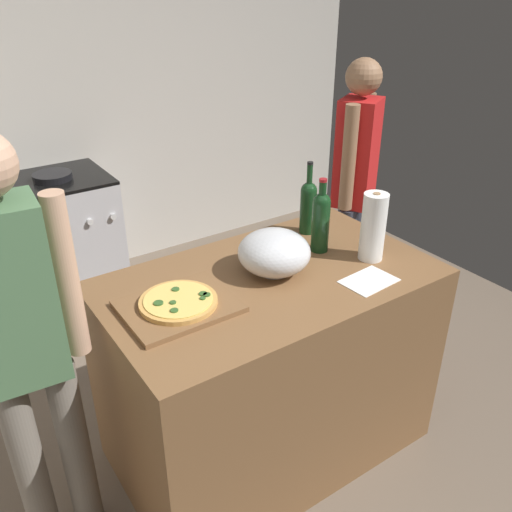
% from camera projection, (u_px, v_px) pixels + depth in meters
% --- Properties ---
extents(ground_plane, '(4.43, 3.47, 0.02)m').
position_uv_depth(ground_plane, '(197.00, 367.00, 3.09)').
color(ground_plane, '#6B5B4C').
extents(kitchen_wall_rear, '(4.43, 0.10, 2.60)m').
position_uv_depth(kitchen_wall_rear, '(78.00, 89.00, 3.56)').
color(kitchen_wall_rear, '#BCB7AD').
rests_on(kitchen_wall_rear, ground_plane).
extents(counter, '(1.35, 0.79, 0.91)m').
position_uv_depth(counter, '(269.00, 367.00, 2.38)').
color(counter, brown).
rests_on(counter, ground_plane).
extents(cutting_board, '(0.40, 0.32, 0.02)m').
position_uv_depth(cutting_board, '(179.00, 306.00, 1.95)').
color(cutting_board, brown).
rests_on(cutting_board, counter).
extents(pizza, '(0.28, 0.28, 0.03)m').
position_uv_depth(pizza, '(178.00, 301.00, 1.94)').
color(pizza, tan).
rests_on(pizza, cutting_board).
extents(mixing_bowl, '(0.29, 0.29, 0.18)m').
position_uv_depth(mixing_bowl, '(274.00, 252.00, 2.15)').
color(mixing_bowl, '#B2B2B7').
rests_on(mixing_bowl, counter).
extents(paper_towel_roll, '(0.10, 0.10, 0.29)m').
position_uv_depth(paper_towel_roll, '(373.00, 227.00, 2.23)').
color(paper_towel_roll, white).
rests_on(paper_towel_roll, counter).
extents(wine_bottle_amber, '(0.08, 0.08, 0.33)m').
position_uv_depth(wine_bottle_amber, '(321.00, 219.00, 2.30)').
color(wine_bottle_amber, '#143819').
rests_on(wine_bottle_amber, counter).
extents(wine_bottle_clear, '(0.07, 0.07, 0.34)m').
position_uv_depth(wine_bottle_clear, '(308.00, 205.00, 2.47)').
color(wine_bottle_clear, '#143819').
rests_on(wine_bottle_clear, counter).
extents(recipe_sheet, '(0.22, 0.17, 0.00)m').
position_uv_depth(recipe_sheet, '(369.00, 281.00, 2.13)').
color(recipe_sheet, white).
rests_on(recipe_sheet, counter).
extents(stove, '(0.58, 0.58, 0.91)m').
position_uv_depth(stove, '(69.00, 241.00, 3.51)').
color(stove, '#B7B7BC').
rests_on(stove, ground_plane).
extents(person_in_stripes, '(0.40, 0.22, 1.63)m').
position_uv_depth(person_in_stripes, '(24.00, 340.00, 1.74)').
color(person_in_stripes, slate).
rests_on(person_in_stripes, ground_plane).
extents(person_in_red, '(0.35, 0.28, 1.60)m').
position_uv_depth(person_in_red, '(354.00, 183.00, 3.08)').
color(person_in_red, '#383D4C').
rests_on(person_in_red, ground_plane).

